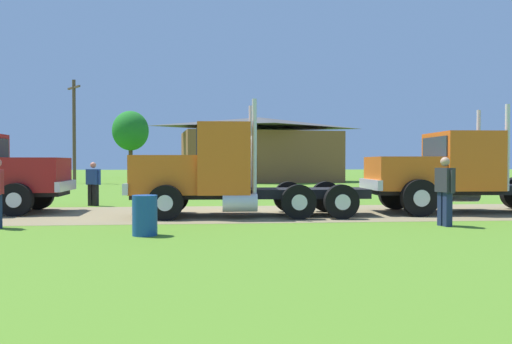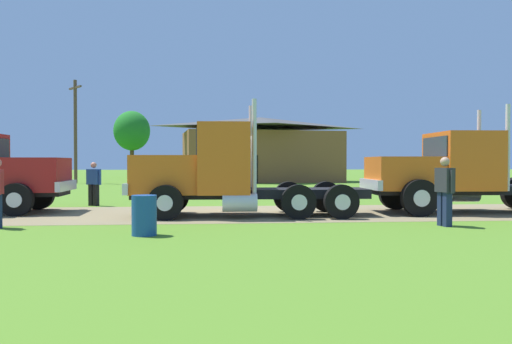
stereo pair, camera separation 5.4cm
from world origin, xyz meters
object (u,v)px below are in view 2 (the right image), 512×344
Objects in this scene: visitor_walking_mid at (445,188)px; steel_barrel at (144,215)px; truck_foreground_white at (218,174)px; visitor_far_side at (94,182)px; truck_near_left at (458,174)px; utility_pole_near at (75,129)px; shed_building at (261,151)px.

visitor_walking_mid is 7.57m from steel_barrel.
visitor_far_side is (-4.63, 4.03, -0.38)m from truck_foreground_white.
truck_near_left is 0.98× the size of utility_pole_near.
shed_building is (3.94, 27.39, 1.35)m from truck_foreground_white.
shed_building is at bearing 69.84° from visitor_far_side.
steel_barrel is at bearing -72.68° from utility_pole_near.
shed_building reaches higher than truck_foreground_white.
visitor_far_side is at bearing 145.92° from visitor_walking_mid.
truck_near_left is 4.48× the size of visitor_walking_mid.
utility_pole_near is (-16.64, 28.37, 3.32)m from visitor_walking_mid.
visitor_far_side is at bearing -73.72° from utility_pole_near.
visitor_walking_mid is at bearing -59.61° from utility_pole_near.
truck_near_left reaches higher than visitor_walking_mid.
visitor_walking_mid is 1.96× the size of steel_barrel.
utility_pole_near is at bearing -172.18° from shed_building.
visitor_walking_mid is (-2.07, -3.41, -0.27)m from truck_near_left.
truck_foreground_white reaches higher than steel_barrel.
steel_barrel is (-9.55, -4.43, -0.81)m from truck_near_left.
visitor_far_side is 1.82× the size of steel_barrel.
visitor_walking_mid is at bearing -86.54° from shed_building.
truck_near_left reaches higher than visitor_far_side.
truck_near_left is 4.00m from visitor_walking_mid.
truck_foreground_white is 4.45m from steel_barrel.
truck_foreground_white is at bearing 152.47° from visitor_walking_mid.
shed_building is (8.58, 23.36, 1.73)m from visitor_far_side.
truck_foreground_white is 6.15m from visitor_far_side.
truck_near_left is at bearing -81.76° from shed_building.
shed_building is 1.75× the size of utility_pole_near.
truck_foreground_white is 4.11× the size of visitor_walking_mid.
shed_building is (5.64, 31.42, 2.18)m from steel_barrel.
truck_foreground_white is 0.90× the size of utility_pole_near.
visitor_walking_mid is at bearing -121.25° from truck_near_left.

